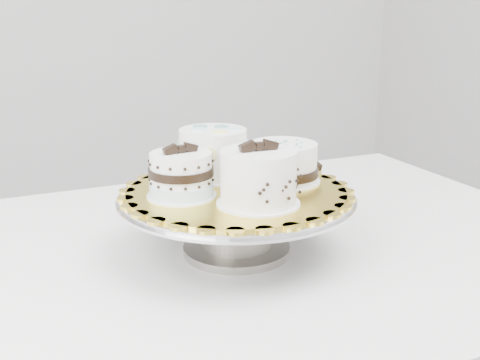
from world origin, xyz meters
name	(u,v)px	position (x,y,z in m)	size (l,w,h in m)	color
table	(223,292)	(0.12, 0.06, 0.67)	(1.21, 0.83, 0.75)	white
cake_stand	(236,212)	(0.13, 0.03, 0.82)	(0.36, 0.36, 0.10)	gray
cake_board	(236,191)	(0.13, 0.03, 0.85)	(0.33, 0.33, 0.00)	gold
cake_swirl	(258,179)	(0.13, -0.04, 0.89)	(0.12, 0.12, 0.09)	white
cake_banded	(181,176)	(0.04, 0.04, 0.88)	(0.10, 0.10, 0.08)	white
cake_dots	(213,153)	(0.12, 0.11, 0.89)	(0.14, 0.14, 0.08)	white
cake_ribbon	(283,164)	(0.21, 0.04, 0.88)	(0.12, 0.12, 0.06)	white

